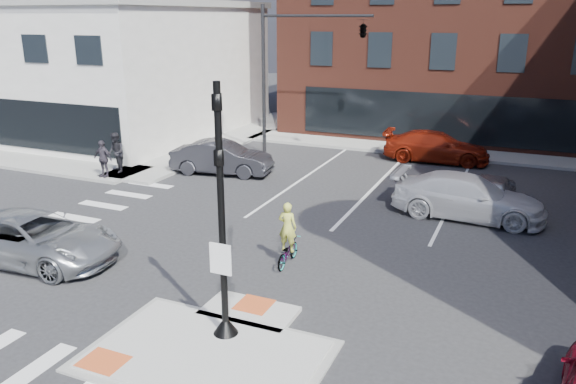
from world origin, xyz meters
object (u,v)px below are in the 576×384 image
at_px(bg_car_silver, 491,190).
at_px(pedestrian_a, 116,153).
at_px(cyclist, 287,244).
at_px(bg_car_red, 436,147).
at_px(pedestrian_b, 103,159).
at_px(silver_suv, 34,238).
at_px(white_pickup, 468,197).
at_px(bg_car_dark, 222,158).

relative_size(bg_car_silver, pedestrian_a, 2.14).
xyz_separation_m(cyclist, pedestrian_a, (-11.69, 6.11, 0.44)).
bearing_deg(bg_car_silver, pedestrian_a, 10.75).
relative_size(bg_car_silver, cyclist, 2.05).
height_order(bg_car_red, pedestrian_b, pedestrian_b).
height_order(silver_suv, white_pickup, white_pickup).
xyz_separation_m(silver_suv, pedestrian_b, (-4.33, 8.14, 0.25)).
bearing_deg(silver_suv, bg_car_dark, -5.97).
xyz_separation_m(bg_car_dark, cyclist, (7.15, -8.36, -0.12)).
height_order(silver_suv, bg_car_red, bg_car_red).
bearing_deg(pedestrian_a, bg_car_dark, 62.38).
distance_m(silver_suv, white_pickup, 15.34).
distance_m(bg_car_dark, pedestrian_a, 5.08).
bearing_deg(bg_car_silver, white_pickup, 70.00).
relative_size(cyclist, pedestrian_a, 1.05).
relative_size(bg_car_red, pedestrian_b, 3.10).
relative_size(bg_car_red, cyclist, 2.69).
distance_m(white_pickup, bg_car_silver, 1.85).
xyz_separation_m(white_pickup, cyclist, (-4.58, -6.67, -0.14)).
bearing_deg(silver_suv, bg_car_silver, -53.10).
height_order(silver_suv, pedestrian_a, pedestrian_a).
bearing_deg(cyclist, bg_car_dark, -52.01).
height_order(bg_car_silver, pedestrian_a, pedestrian_a).
bearing_deg(bg_car_dark, bg_car_silver, -99.27).
bearing_deg(white_pickup, bg_car_silver, -21.51).
distance_m(silver_suv, bg_car_dark, 11.31).
height_order(bg_car_dark, cyclist, cyclist).
height_order(silver_suv, bg_car_dark, bg_car_dark).
xyz_separation_m(bg_car_dark, pedestrian_b, (-4.54, -3.17, 0.22)).
bearing_deg(white_pickup, cyclist, 147.17).
bearing_deg(bg_car_dark, pedestrian_a, 106.96).
relative_size(bg_car_silver, bg_car_red, 0.76).
height_order(bg_car_red, cyclist, cyclist).
relative_size(bg_car_dark, bg_car_red, 0.90).
bearing_deg(bg_car_red, white_pickup, -166.48).
xyz_separation_m(bg_car_silver, cyclist, (-5.31, -8.38, -0.02)).
xyz_separation_m(bg_car_red, cyclist, (-2.01, -15.01, -0.11)).
height_order(silver_suv, bg_car_silver, silver_suv).
relative_size(silver_suv, bg_car_silver, 1.34).
height_order(white_pickup, pedestrian_b, pedestrian_b).
bearing_deg(silver_suv, cyclist, -73.06).
xyz_separation_m(white_pickup, bg_car_dark, (-11.73, 1.68, -0.02)).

